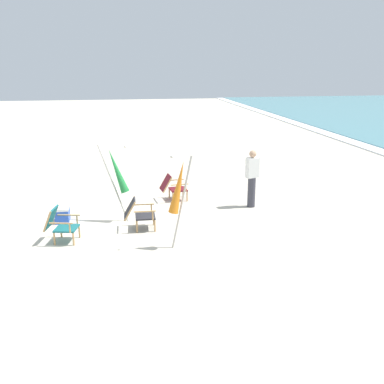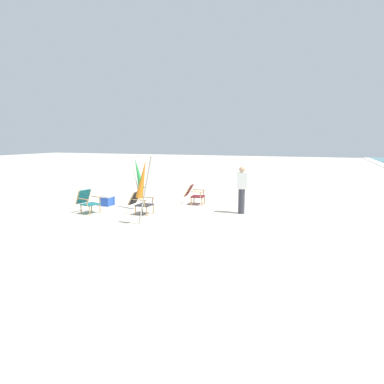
{
  "view_description": "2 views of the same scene",
  "coord_description": "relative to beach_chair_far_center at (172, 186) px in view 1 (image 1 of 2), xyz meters",
  "views": [
    {
      "loc": [
        11.53,
        0.22,
        3.95
      ],
      "look_at": [
        1.0,
        2.0,
        0.87
      ],
      "focal_mm": 42.0,
      "sensor_mm": 36.0,
      "label": 1
    },
    {
      "loc": [
        11.24,
        6.37,
        2.56
      ],
      "look_at": [
        0.48,
        2.34,
        0.77
      ],
      "focal_mm": 32.0,
      "sensor_mm": 36.0,
      "label": 2
    }
  ],
  "objects": [
    {
      "name": "cooler_box",
      "position": [
        1.4,
        -3.03,
        -0.22
      ],
      "size": [
        0.49,
        0.35,
        0.4
      ],
      "color": "blue",
      "rests_on": "ground"
    },
    {
      "name": "umbrella_furled_orange",
      "position": [
        3.56,
        -0.3,
        0.94
      ],
      "size": [
        0.26,
        0.55,
        2.09
      ],
      "color": "#B7B2A8",
      "rests_on": "ground"
    },
    {
      "name": "beach_chair_front_left",
      "position": [
        2.77,
        -2.94,
        0.01
      ],
      "size": [
        0.71,
        0.81,
        0.81
      ],
      "color": "#196066",
      "rests_on": "ground"
    },
    {
      "name": "beach_chair_back_right",
      "position": [
        2.28,
        -1.13,
        0.0
      ],
      "size": [
        0.61,
        0.78,
        0.78
      ],
      "color": "#28282D",
      "rests_on": "ground"
    },
    {
      "name": "ground_plane",
      "position": [
        1.22,
        -1.78,
        -0.42
      ],
      "size": [
        80.0,
        80.0,
        0.0
      ],
      "primitive_type": "plane",
      "color": "beige"
    },
    {
      "name": "beach_chair_far_center",
      "position": [
        0.0,
        0.0,
        0.0
      ],
      "size": [
        0.65,
        0.82,
        0.78
      ],
      "color": "maroon",
      "rests_on": "ground"
    },
    {
      "name": "umbrella_furled_green",
      "position": [
        1.53,
        -1.6,
        0.88
      ],
      "size": [
        0.53,
        0.81,
        1.99
      ],
      "color": "#B7B2A8",
      "rests_on": "ground"
    },
    {
      "name": "person_near_chairs",
      "position": [
        1.01,
        2.13,
        0.42
      ],
      "size": [
        0.28,
        0.38,
        1.63
      ],
      "color": "#383842",
      "rests_on": "ground"
    }
  ]
}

